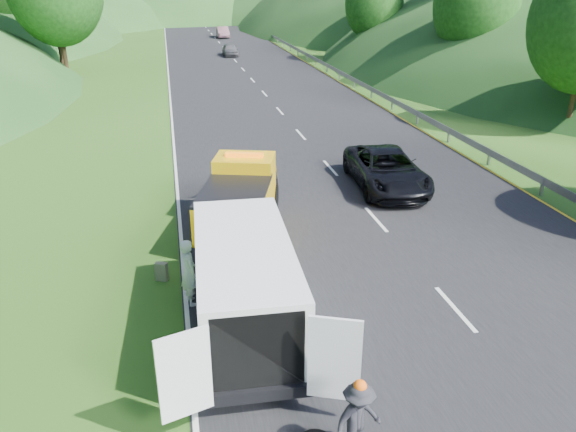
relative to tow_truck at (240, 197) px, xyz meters
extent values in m
plane|color=#38661E|center=(1.81, -4.30, -1.17)|extent=(320.00, 320.00, 0.00)
cube|color=black|center=(4.81, 35.70, -1.16)|extent=(14.00, 200.00, 0.02)
cube|color=gray|center=(12.11, 48.20, -1.17)|extent=(0.06, 140.00, 1.52)
cylinder|color=black|center=(-0.33, 2.02, -0.70)|extent=(0.59, 1.00, 0.95)
cylinder|color=black|center=(1.39, 1.50, -0.70)|extent=(0.59, 1.00, 0.95)
cylinder|color=black|center=(-1.42, -1.61, -0.70)|extent=(0.59, 1.00, 0.95)
cylinder|color=black|center=(0.30, -2.13, -0.70)|extent=(0.59, 1.00, 0.95)
cube|color=#E5AD0C|center=(0.30, 0.99, 0.20)|extent=(2.38, 2.04, 1.80)
cube|color=#E5AD0C|center=(-0.32, -1.05, -0.04)|extent=(2.92, 3.68, 1.23)
cube|color=black|center=(-0.32, -1.05, 0.63)|extent=(2.92, 3.68, 0.09)
cube|color=black|center=(0.62, 2.08, -0.32)|extent=(2.14, 1.63, 0.66)
cube|color=black|center=(0.79, 2.62, -0.51)|extent=(1.96, 0.75, 0.47)
cube|color=#E5AD0C|center=(0.72, 2.39, 0.30)|extent=(2.03, 1.26, 1.04)
cube|color=orange|center=(0.30, 0.99, 1.15)|extent=(1.34, 0.61, 0.15)
cube|color=black|center=(0.49, 1.62, 0.53)|extent=(1.74, 0.59, 0.85)
cylinder|color=black|center=(-1.57, -4.25, -0.74)|extent=(0.35, 0.86, 0.85)
cylinder|color=black|center=(0.35, -4.33, -0.74)|extent=(0.35, 0.86, 0.85)
cylinder|color=black|center=(-1.72, -7.87, -0.74)|extent=(0.35, 0.86, 0.85)
cylinder|color=black|center=(0.20, -7.95, -0.74)|extent=(0.35, 0.86, 0.85)
cube|color=silver|center=(-0.69, -6.20, 0.27)|extent=(2.41, 5.63, 1.97)
cube|color=silver|center=(-0.57, -3.28, -0.16)|extent=(2.17, 1.05, 1.07)
cube|color=black|center=(-0.58, -3.49, 0.69)|extent=(1.98, 0.44, 0.89)
cube|color=black|center=(-0.80, -8.92, 0.27)|extent=(1.81, 0.18, 1.70)
cube|color=silver|center=(-2.21, -9.34, 0.27)|extent=(0.98, 0.37, 1.81)
cube|color=silver|center=(0.56, -9.45, 0.27)|extent=(0.96, 0.44, 1.81)
cube|color=black|center=(-0.81, -9.02, -0.69)|extent=(2.14, 0.25, 0.27)
imported|color=silver|center=(-1.94, -4.56, -1.17)|extent=(0.63, 0.77, 1.84)
imported|color=tan|center=(-0.85, -4.67, -1.17)|extent=(0.55, 0.52, 0.89)
cube|color=#68694E|center=(-2.70, -3.14, -0.89)|extent=(0.39, 0.31, 0.55)
imported|color=black|center=(6.35, 2.80, -1.17)|extent=(2.98, 5.75, 1.55)
imported|color=#46474B|center=(4.74, 45.73, -1.17)|extent=(1.53, 3.80, 1.30)
imported|color=#6B4751|center=(5.94, 65.75, -1.17)|extent=(1.57, 4.50, 1.48)
camera|label=1|loc=(-2.05, -17.70, 6.87)|focal=35.00mm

